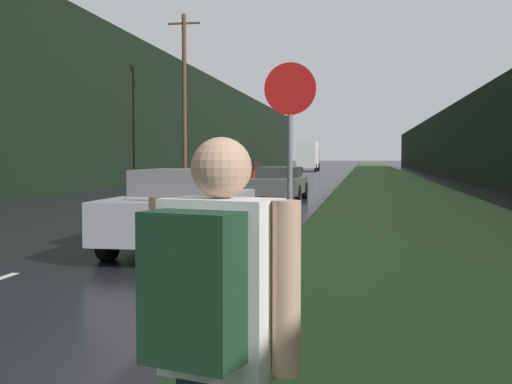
{
  "coord_description": "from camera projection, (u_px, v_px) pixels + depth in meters",
  "views": [
    {
      "loc": [
        4.97,
        1.96,
        1.68
      ],
      "look_at": [
        2.55,
        16.2,
        0.89
      ],
      "focal_mm": 45.0,
      "sensor_mm": 36.0,
      "label": 1
    }
  ],
  "objects": [
    {
      "name": "stop_sign",
      "position": [
        290.0,
        150.0,
        8.25
      ],
      "size": [
        0.67,
        0.07,
        2.89
      ],
      "color": "slate",
      "rests_on": "ground_plane"
    },
    {
      "name": "car_oncoming",
      "position": [
        244.0,
        174.0,
        36.26
      ],
      "size": [
        1.96,
        4.8,
        1.37
      ],
      "color": "maroon",
      "rests_on": "ground_plane"
    },
    {
      "name": "hitchhiker_with_backpack",
      "position": [
        217.0,
        345.0,
        2.3
      ],
      "size": [
        0.59,
        0.5,
        1.75
      ],
      "rotation": [
        0.0,
        0.0,
        -0.28
      ],
      "color": "#1E2847",
      "rests_on": "ground_plane"
    },
    {
      "name": "lane_stripe_d",
      "position": [
        215.0,
        207.0,
        21.58
      ],
      "size": [
        0.12,
        3.0,
        0.01
      ],
      "primitive_type": "cube",
      "color": "silver",
      "rests_on": "ground_plane"
    },
    {
      "name": "utility_pole_far",
      "position": [
        184.0,
        99.0,
        35.02
      ],
      "size": [
        1.8,
        0.24,
        9.44
      ],
      "color": "#4C3823",
      "rests_on": "ground_plane"
    },
    {
      "name": "treeline_near_side",
      "position": [
        471.0,
        141.0,
        45.99
      ],
      "size": [
        2.0,
        140.0,
        5.68
      ],
      "primitive_type": "cube",
      "color": "black",
      "rests_on": "ground_plane"
    },
    {
      "name": "lane_stripe_c",
      "position": [
        144.0,
        230.0,
        14.69
      ],
      "size": [
        0.12,
        3.0,
        0.01
      ],
      "primitive_type": "cube",
      "color": "silver",
      "rests_on": "ground_plane"
    },
    {
      "name": "car_passing_far",
      "position": [
        279.0,
        183.0,
        24.6
      ],
      "size": [
        1.93,
        4.4,
        1.3
      ],
      "rotation": [
        0.0,
        0.0,
        3.14
      ],
      "color": "#4C514C",
      "rests_on": "ground_plane"
    },
    {
      "name": "lane_stripe_e",
      "position": [
        251.0,
        195.0,
        28.48
      ],
      "size": [
        0.12,
        3.0,
        0.01
      ],
      "primitive_type": "cube",
      "color": "silver",
      "rests_on": "ground_plane"
    },
    {
      "name": "car_passing_near",
      "position": [
        184.0,
        208.0,
        11.66
      ],
      "size": [
        1.96,
        4.5,
        1.46
      ],
      "rotation": [
        0.0,
        0.0,
        3.14
      ],
      "color": "#9E9EA3",
      "rests_on": "ground_plane"
    },
    {
      "name": "treeline_far_side",
      "position": [
        176.0,
        122.0,
        49.56
      ],
      "size": [
        2.0,
        140.0,
        8.84
      ],
      "primitive_type": "cube",
      "color": "black",
      "rests_on": "ground_plane"
    },
    {
      "name": "grass_verge",
      "position": [
        391.0,
        186.0,
        37.29
      ],
      "size": [
        6.0,
        240.0,
        0.02
      ],
      "primitive_type": "cube",
      "color": "#2D5123",
      "rests_on": "ground_plane"
    },
    {
      "name": "delivery_truck",
      "position": [
        308.0,
        156.0,
        77.49
      ],
      "size": [
        2.39,
        7.23,
        3.51
      ],
      "color": "gray",
      "rests_on": "ground_plane"
    }
  ]
}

